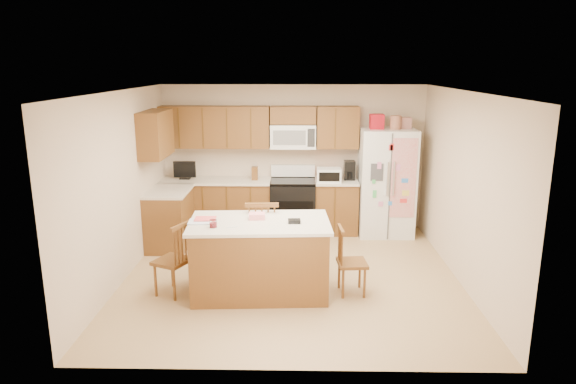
{
  "coord_description": "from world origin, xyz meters",
  "views": [
    {
      "loc": [
        0.08,
        -6.57,
        2.83
      ],
      "look_at": [
        -0.05,
        0.35,
        1.1
      ],
      "focal_mm": 32.0,
      "sensor_mm": 36.0,
      "label": 1
    }
  ],
  "objects_px": {
    "windsor_chair_right": "(350,262)",
    "island": "(260,257)",
    "stove": "(293,205)",
    "windsor_chair_left": "(174,261)",
    "refrigerator": "(386,181)",
    "windsor_chair_back": "(262,240)"
  },
  "relations": [
    {
      "from": "island",
      "to": "windsor_chair_right",
      "type": "bearing_deg",
      "value": -0.01
    },
    {
      "from": "windsor_chair_left",
      "to": "windsor_chair_back",
      "type": "distance_m",
      "value": 1.24
    },
    {
      "from": "stove",
      "to": "windsor_chair_back",
      "type": "distance_m",
      "value": 1.95
    },
    {
      "from": "windsor_chair_right",
      "to": "island",
      "type": "bearing_deg",
      "value": 179.99
    },
    {
      "from": "stove",
      "to": "refrigerator",
      "type": "xyz_separation_m",
      "value": [
        1.57,
        -0.06,
        0.45
      ]
    },
    {
      "from": "stove",
      "to": "windsor_chair_left",
      "type": "bearing_deg",
      "value": -120.01
    },
    {
      "from": "windsor_chair_right",
      "to": "refrigerator",
      "type": "bearing_deg",
      "value": 71.07
    },
    {
      "from": "windsor_chair_left",
      "to": "windsor_chair_back",
      "type": "xyz_separation_m",
      "value": [
        1.07,
        0.62,
        0.06
      ]
    },
    {
      "from": "stove",
      "to": "island",
      "type": "height_order",
      "value": "stove"
    },
    {
      "from": "refrigerator",
      "to": "island",
      "type": "height_order",
      "value": "refrigerator"
    },
    {
      "from": "refrigerator",
      "to": "windsor_chair_right",
      "type": "relative_size",
      "value": 2.33
    },
    {
      "from": "stove",
      "to": "windsor_chair_right",
      "type": "height_order",
      "value": "stove"
    },
    {
      "from": "island",
      "to": "windsor_chair_left",
      "type": "bearing_deg",
      "value": -176.43
    },
    {
      "from": "stove",
      "to": "island",
      "type": "xyz_separation_m",
      "value": [
        -0.39,
        -2.46,
        0.0
      ]
    },
    {
      "from": "refrigerator",
      "to": "windsor_chair_left",
      "type": "distance_m",
      "value": 3.94
    },
    {
      "from": "island",
      "to": "windsor_chair_left",
      "type": "distance_m",
      "value": 1.08
    },
    {
      "from": "stove",
      "to": "island",
      "type": "bearing_deg",
      "value": -98.98
    },
    {
      "from": "stove",
      "to": "windsor_chair_left",
      "type": "height_order",
      "value": "stove"
    },
    {
      "from": "stove",
      "to": "windsor_chair_left",
      "type": "distance_m",
      "value": 2.92
    },
    {
      "from": "refrigerator",
      "to": "windsor_chair_back",
      "type": "xyz_separation_m",
      "value": [
        -1.96,
        -1.85,
        -0.41
      ]
    },
    {
      "from": "island",
      "to": "windsor_chair_back",
      "type": "distance_m",
      "value": 0.55
    },
    {
      "from": "stove",
      "to": "windsor_chair_right",
      "type": "distance_m",
      "value": 2.58
    }
  ]
}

